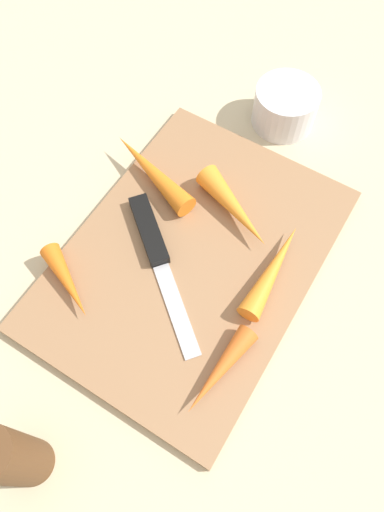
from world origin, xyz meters
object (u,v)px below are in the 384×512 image
at_px(cutting_board, 192,258).
at_px(small_bowl, 285,107).
at_px(carrot_long, 273,269).
at_px(carrot_shortest, 67,282).
at_px(carrot_short, 220,371).
at_px(pepper_grinder, 11,458).
at_px(carrot_longest, 152,171).
at_px(carrot_medium, 234,208).
at_px(knife, 152,240).

xyz_separation_m(cutting_board, small_bowl, (0.24, 0.01, 0.02)).
height_order(carrot_long, carrot_shortest, carrot_long).
bearing_deg(small_bowl, carrot_short, -163.77).
bearing_deg(carrot_short, pepper_grinder, -27.29).
distance_m(cutting_board, carrot_shortest, 0.14).
bearing_deg(cutting_board, carrot_short, -136.80).
bearing_deg(carrot_longest, carrot_medium, -157.92).
bearing_deg(small_bowl, carrot_long, -156.50).
bearing_deg(small_bowl, cutting_board, -178.45).
xyz_separation_m(knife, small_bowl, (0.25, -0.04, 0.01)).
bearing_deg(carrot_longest, pepper_grinder, 122.64).
bearing_deg(carrot_medium, knife, -102.37).
bearing_deg(knife, carrot_short, 6.52).
bearing_deg(carrot_long, carrot_longest, 76.49).
height_order(knife, carrot_shortest, carrot_shortest).
height_order(carrot_longest, carrot_medium, carrot_medium).
bearing_deg(carrot_shortest, pepper_grinder, -37.36).
relative_size(carrot_medium, small_bowl, 1.40).
distance_m(knife, carrot_short, 0.17).
relative_size(knife, small_bowl, 2.04).
height_order(carrot_medium, small_bowl, small_bowl).
xyz_separation_m(knife, carrot_longest, (0.07, 0.05, 0.01)).
bearing_deg(carrot_long, carrot_shortest, 123.61).
xyz_separation_m(carrot_shortest, small_bowl, (0.34, -0.09, 0.00)).
relative_size(carrot_long, small_bowl, 1.47).
height_order(carrot_long, carrot_short, carrot_long).
relative_size(carrot_short, small_bowl, 1.22).
distance_m(cutting_board, carrot_long, 0.09).
relative_size(carrot_longest, carrot_medium, 1.17).
distance_m(carrot_medium, carrot_short, 0.19).
height_order(carrot_short, small_bowl, small_bowl).
distance_m(carrot_short, small_bowl, 0.35).
relative_size(cutting_board, carrot_shortest, 3.96).
bearing_deg(pepper_grinder, knife, 6.83).
distance_m(carrot_longest, carrot_short, 0.25).
bearing_deg(cutting_board, carrot_medium, -10.49).
height_order(carrot_longest, pepper_grinder, pepper_grinder).
distance_m(carrot_shortest, carrot_short, 0.19).
bearing_deg(carrot_long, carrot_medium, 56.94).
bearing_deg(carrot_longest, small_bowl, -98.35).
bearing_deg(small_bowl, carrot_medium, -173.32).
xyz_separation_m(cutting_board, carrot_shortest, (-0.10, 0.10, 0.02)).
height_order(carrot_shortest, small_bowl, small_bowl).
height_order(cutting_board, carrot_long, carrot_long).
distance_m(carrot_shortest, small_bowl, 0.35).
relative_size(carrot_long, pepper_grinder, 0.99).
distance_m(carrot_longest, carrot_long, 0.19).
height_order(knife, carrot_longest, carrot_longest).
relative_size(carrot_shortest, small_bowl, 1.11).
relative_size(knife, carrot_longest, 1.25).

